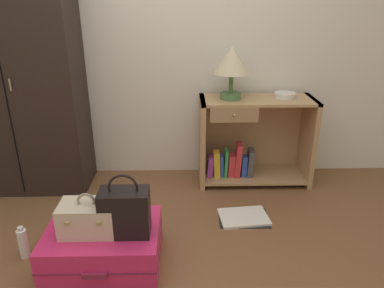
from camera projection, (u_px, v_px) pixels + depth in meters
The scene contains 11 objects.
ground_plane at pixel (149, 281), 2.14m from camera, with size 9.00×9.00×0.00m, color brown.
back_wall at pixel (157, 26), 3.03m from camera, with size 6.40×0.10×2.60m, color silver.
wardrobe at pixel (17, 78), 2.87m from camera, with size 0.97×0.47×1.88m.
bookshelf at pixel (251, 141), 3.17m from camera, with size 0.95×0.40×0.75m.
table_lamp at pixel (232, 63), 2.89m from camera, with size 0.29×0.29×0.42m.
bowl at pixel (285, 95), 3.03m from camera, with size 0.17×0.17×0.04m, color silver.
suitcase_large at pixel (104, 245), 2.25m from camera, with size 0.69×0.54×0.24m.
train_case at pixel (88, 218), 2.14m from camera, with size 0.32×0.21×0.26m.
handbag at pixel (125, 212), 2.11m from camera, with size 0.28×0.16×0.39m.
bottle at pixel (23, 243), 2.30m from camera, with size 0.06×0.06×0.22m.
open_book_on_floor at pixel (244, 217), 2.73m from camera, with size 0.38×0.29×0.02m.
Camera 1 is at (0.22, -1.68, 1.55)m, focal length 34.31 mm.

